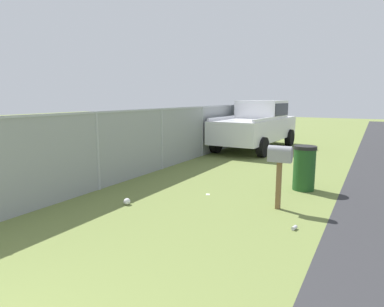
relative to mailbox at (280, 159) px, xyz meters
name	(u,v)px	position (x,y,z in m)	size (l,w,h in m)	color
mailbox	(280,159)	(0.00, 0.00, 0.00)	(0.22, 0.46, 1.28)	brown
pickup_truck	(257,123)	(7.69, 2.96, 0.09)	(5.58, 2.44, 2.09)	silver
trash_bin	(304,168)	(1.71, -0.17, -0.47)	(0.54, 0.54, 1.08)	#1E4C1E
fence_section	(184,133)	(3.41, 4.18, 0.00)	(19.19, 0.07, 1.90)	#9EA3A8
litter_wrapper_midfield_b	(208,194)	(0.22, 1.68, -1.01)	(0.12, 0.08, 0.01)	silver
litter_bag_near_hydrant	(127,202)	(-1.28, 2.82, -0.95)	(0.14, 0.14, 0.14)	silver
litter_can_far_scatter	(294,228)	(-0.95, -0.54, -0.98)	(0.07, 0.07, 0.12)	silver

